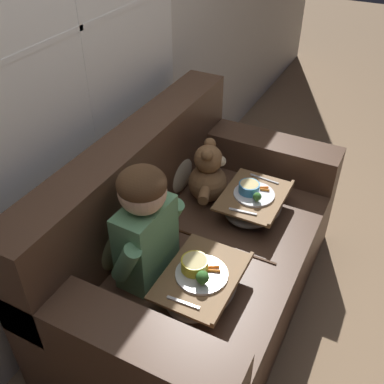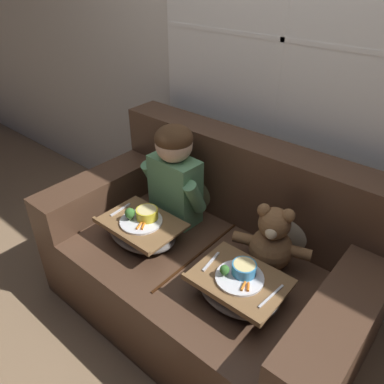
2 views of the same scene
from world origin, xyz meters
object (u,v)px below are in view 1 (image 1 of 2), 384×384
Objects in this scene: throw_pillow_behind_teddy at (176,165)px; lap_tray_child at (201,283)px; couch at (191,253)px; lap_tray_teddy at (253,202)px; throw_pillow_behind_child at (111,233)px; teddy_bear at (209,176)px; child_figure at (145,221)px.

throw_pillow_behind_teddy reaches higher than lap_tray_child.
couch is 4.17× the size of lap_tray_teddy.
throw_pillow_behind_teddy is (0.63, 0.00, 0.00)m from throw_pillow_behind_child.
lap_tray_child reaches higher than lap_tray_teddy.
child_figure is at bearing 179.67° from teddy_bear.
lap_tray_teddy is (0.63, -0.27, -0.25)m from child_figure.
couch is 4.47× the size of teddy_bear.
throw_pillow_behind_teddy is 0.20m from teddy_bear.
teddy_bear is (0.63, -0.20, -0.01)m from throw_pillow_behind_child.
child_figure is 0.65m from teddy_bear.
child_figure is 1.53× the size of teddy_bear.
couch is 3.95× the size of lap_tray_child.
lap_tray_teddy is (0.63, -0.46, -0.10)m from throw_pillow_behind_child.
couch is 0.50m from throw_pillow_behind_child.
couch reaches higher than teddy_bear.
child_figure is at bearing 156.86° from lap_tray_teddy.
child_figure is at bearing -90.01° from throw_pillow_behind_child.
lap_tray_child is (-0.00, -0.46, -0.10)m from throw_pillow_behind_child.
throw_pillow_behind_teddy is 0.47m from lap_tray_teddy.
throw_pillow_behind_child reaches higher than lap_tray_child.
throw_pillow_behind_teddy is at bearing 38.50° from couch.
lap_tray_teddy is (0.32, -0.21, 0.19)m from couch.
throw_pillow_behind_child is 0.63m from throw_pillow_behind_teddy.
child_figure reaches higher than lap_tray_teddy.
lap_tray_teddy is (-0.00, -0.27, -0.08)m from teddy_bear.
couch is 0.55m from child_figure.
throw_pillow_behind_child is 0.62× the size of child_figure.
teddy_bear is at bearing 89.61° from lap_tray_teddy.
lap_tray_teddy is at bearing -34.13° from couch.
throw_pillow_behind_teddy is at bearing 89.96° from lap_tray_teddy.
lap_tray_child is at bearing 179.96° from lap_tray_teddy.
teddy_bear is (0.32, 0.05, 0.28)m from couch.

